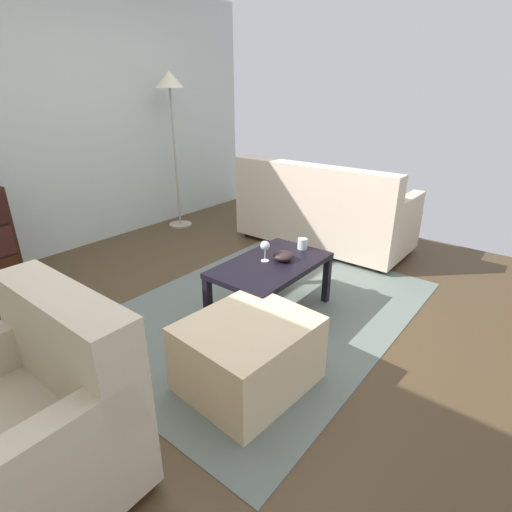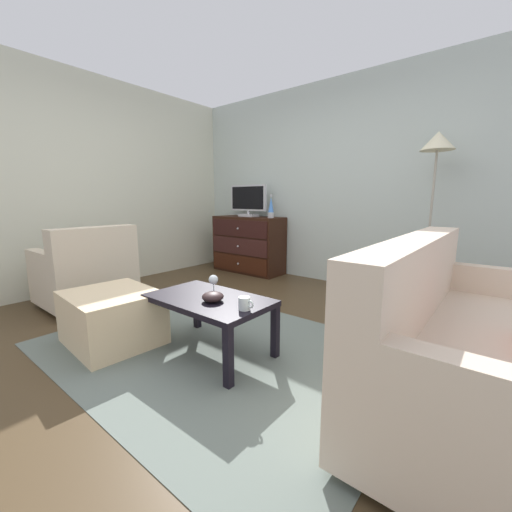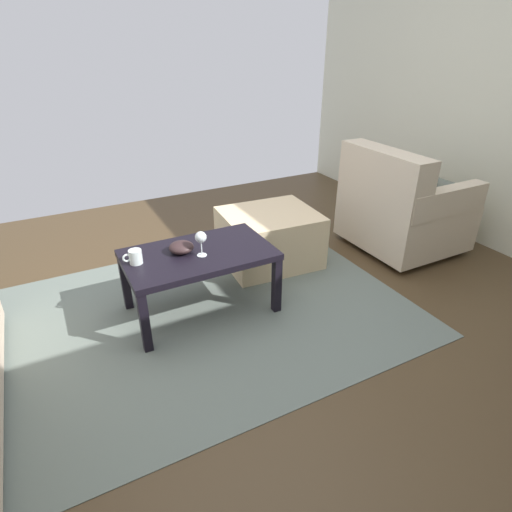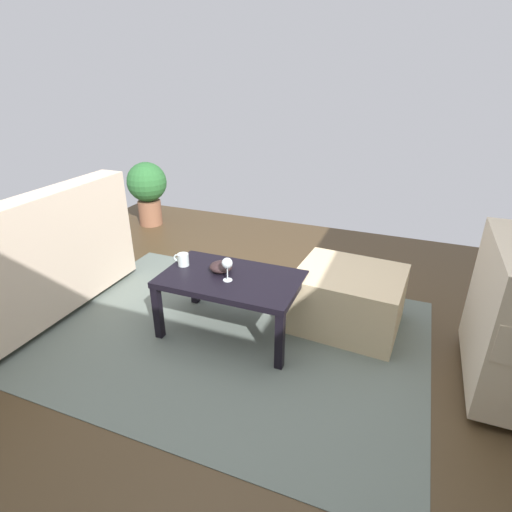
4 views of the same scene
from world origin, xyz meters
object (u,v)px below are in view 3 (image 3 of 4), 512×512
at_px(coffee_table, 199,260).
at_px(mug, 135,257).
at_px(ottoman, 269,238).
at_px(armchair, 401,208).
at_px(wine_glass, 201,238).
at_px(bowl_decorative, 181,247).

distance_m(coffee_table, mug, 0.39).
bearing_deg(ottoman, coffee_table, 27.45).
distance_m(coffee_table, armchair, 1.80).
xyz_separation_m(wine_glass, ottoman, (-0.71, -0.43, -0.33)).
relative_size(coffee_table, mug, 7.96).
relative_size(coffee_table, ottoman, 1.30).
bearing_deg(ottoman, wine_glass, 30.83).
height_order(mug, bowl_decorative, mug).
relative_size(wine_glass, ottoman, 0.22).
distance_m(armchair, ottoman, 1.12).
bearing_deg(armchair, coffee_table, 2.98).
distance_m(wine_glass, ottoman, 0.89).
bearing_deg(bowl_decorative, armchair, -178.50).
height_order(wine_glass, armchair, armchair).
relative_size(mug, armchair, 0.13).
bearing_deg(mug, wine_glass, 167.15).
distance_m(bowl_decorative, armchair, 1.89).
relative_size(mug, bowl_decorative, 0.75).
xyz_separation_m(bowl_decorative, armchair, (-1.89, -0.05, -0.11)).
relative_size(coffee_table, armchair, 1.06).
relative_size(bowl_decorative, armchair, 0.18).
distance_m(mug, armchair, 2.18).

